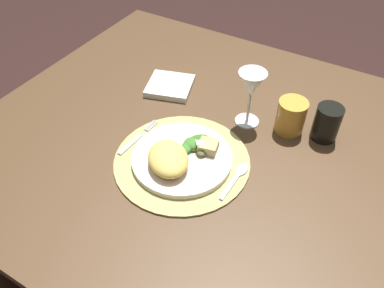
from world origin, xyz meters
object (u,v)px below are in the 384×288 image
at_px(dinner_plate, 182,158).
at_px(dark_tumbler, 327,123).
at_px(dining_table, 221,175).
at_px(spoon, 238,174).
at_px(fork, 137,139).
at_px(wine_glass, 251,87).
at_px(napkin, 170,86).
at_px(amber_tumbler, 291,116).

bearing_deg(dinner_plate, dark_tumbler, 44.10).
bearing_deg(dining_table, spoon, -44.68).
bearing_deg(dining_table, fork, -154.46).
bearing_deg(wine_glass, fork, -134.92).
bearing_deg(dark_tumbler, dinner_plate, -135.90).
bearing_deg(fork, napkin, 101.80).
distance_m(dining_table, dark_tumbler, 0.32).
relative_size(spoon, dark_tumbler, 1.34).
height_order(dining_table, wine_glass, wine_glass).
height_order(dinner_plate, spoon, dinner_plate).
relative_size(napkin, amber_tumbler, 1.40).
bearing_deg(fork, wine_glass, 45.08).
xyz_separation_m(dining_table, napkin, (-0.26, 0.14, 0.12)).
bearing_deg(fork, amber_tumbler, 36.64).
distance_m(dinner_plate, fork, 0.14).
bearing_deg(wine_glass, spoon, -71.26).
relative_size(napkin, wine_glass, 0.82).
xyz_separation_m(napkin, amber_tumbler, (0.38, 0.00, 0.04)).
distance_m(dinner_plate, wine_glass, 0.26).
relative_size(fork, dark_tumbler, 1.57).
bearing_deg(wine_glass, dark_tumbler, 12.88).
xyz_separation_m(spoon, amber_tumbler, (0.04, 0.22, 0.04)).
relative_size(spoon, wine_glass, 0.81).
xyz_separation_m(dining_table, fork, (-0.21, -0.10, 0.12)).
bearing_deg(amber_tumbler, dark_tumbler, 12.54).
xyz_separation_m(fork, amber_tumbler, (0.33, 0.25, 0.04)).
bearing_deg(dinner_plate, spoon, 10.29).
bearing_deg(dark_tumbler, napkin, -177.24).
xyz_separation_m(dinner_plate, spoon, (0.14, 0.03, -0.01)).
bearing_deg(spoon, napkin, 146.79).
bearing_deg(amber_tumbler, dining_table, -129.87).
relative_size(napkin, dark_tumbler, 1.35).
bearing_deg(spoon, fork, -175.49).
height_order(napkin, dark_tumbler, dark_tumbler).
relative_size(dining_table, dark_tumbler, 13.66).
height_order(dinner_plate, dark_tumbler, dark_tumbler).
height_order(spoon, amber_tumbler, amber_tumbler).
bearing_deg(spoon, wine_glass, 108.74).
xyz_separation_m(napkin, dark_tumbler, (0.47, 0.02, 0.04)).
bearing_deg(napkin, amber_tumbler, 0.40).
distance_m(dining_table, wine_glass, 0.26).
height_order(dining_table, amber_tumbler, amber_tumbler).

